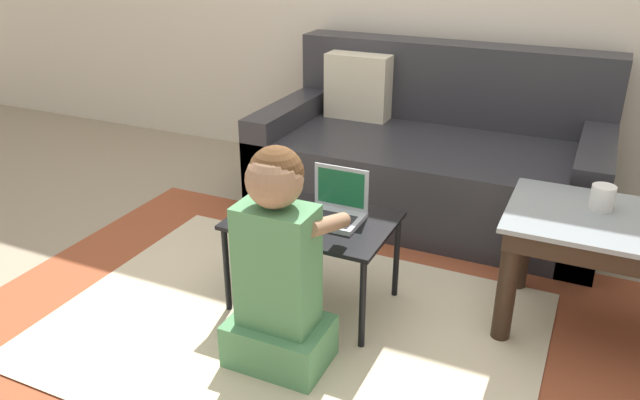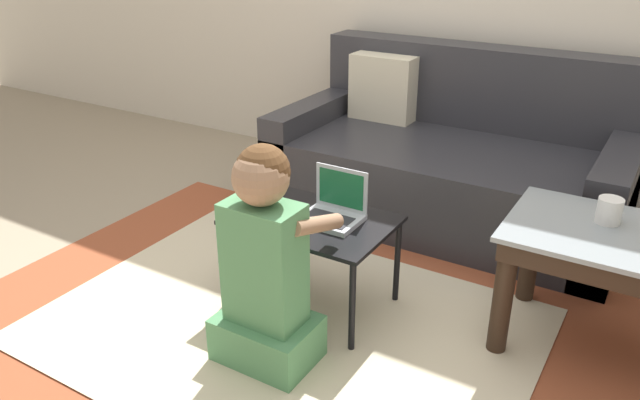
{
  "view_description": "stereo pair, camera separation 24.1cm",
  "coord_description": "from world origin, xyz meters",
  "px_view_note": "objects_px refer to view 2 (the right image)",
  "views": [
    {
      "loc": [
        0.92,
        -1.96,
        1.44
      ],
      "look_at": [
        -0.01,
        0.04,
        0.45
      ],
      "focal_mm": 35.0,
      "sensor_mm": 36.0,
      "label": 1
    },
    {
      "loc": [
        1.13,
        -1.84,
        1.44
      ],
      "look_at": [
        -0.01,
        0.04,
        0.45
      ],
      "focal_mm": 35.0,
      "sensor_mm": 36.0,
      "label": 2
    }
  ],
  "objects_px": {
    "couch": "(452,162)",
    "laptop_desk": "(312,228)",
    "laptop": "(333,212)",
    "cup_on_table": "(609,211)",
    "computer_mouse": "(289,211)",
    "person_seated": "(266,265)"
  },
  "relations": [
    {
      "from": "laptop",
      "to": "computer_mouse",
      "type": "bearing_deg",
      "value": -163.43
    },
    {
      "from": "couch",
      "to": "laptop",
      "type": "distance_m",
      "value": 1.12
    },
    {
      "from": "laptop",
      "to": "computer_mouse",
      "type": "xyz_separation_m",
      "value": [
        -0.17,
        -0.05,
        -0.02
      ]
    },
    {
      "from": "laptop_desk",
      "to": "person_seated",
      "type": "xyz_separation_m",
      "value": [
        0.05,
        -0.38,
        0.04
      ]
    },
    {
      "from": "laptop_desk",
      "to": "computer_mouse",
      "type": "height_order",
      "value": "computer_mouse"
    },
    {
      "from": "laptop",
      "to": "cup_on_table",
      "type": "relative_size",
      "value": 2.47
    },
    {
      "from": "couch",
      "to": "cup_on_table",
      "type": "xyz_separation_m",
      "value": [
        0.84,
        -0.79,
        0.24
      ]
    },
    {
      "from": "couch",
      "to": "computer_mouse",
      "type": "relative_size",
      "value": 15.07
    },
    {
      "from": "computer_mouse",
      "to": "cup_on_table",
      "type": "bearing_deg",
      "value": 18.78
    },
    {
      "from": "computer_mouse",
      "to": "cup_on_table",
      "type": "relative_size",
      "value": 1.27
    },
    {
      "from": "couch",
      "to": "computer_mouse",
      "type": "height_order",
      "value": "couch"
    },
    {
      "from": "couch",
      "to": "laptop_desk",
      "type": "bearing_deg",
      "value": -97.75
    },
    {
      "from": "laptop_desk",
      "to": "cup_on_table",
      "type": "xyz_separation_m",
      "value": [
        0.99,
        0.35,
        0.18
      ]
    },
    {
      "from": "couch",
      "to": "person_seated",
      "type": "distance_m",
      "value": 1.52
    },
    {
      "from": "person_seated",
      "to": "laptop",
      "type": "bearing_deg",
      "value": 86.65
    },
    {
      "from": "laptop_desk",
      "to": "couch",
      "type": "bearing_deg",
      "value": 82.25
    },
    {
      "from": "cup_on_table",
      "to": "computer_mouse",
      "type": "bearing_deg",
      "value": -161.22
    },
    {
      "from": "couch",
      "to": "laptop",
      "type": "bearing_deg",
      "value": -94.07
    },
    {
      "from": "computer_mouse",
      "to": "laptop",
      "type": "bearing_deg",
      "value": 16.57
    },
    {
      "from": "laptop",
      "to": "computer_mouse",
      "type": "height_order",
      "value": "laptop"
    },
    {
      "from": "laptop_desk",
      "to": "cup_on_table",
      "type": "bearing_deg",
      "value": 19.29
    },
    {
      "from": "person_seated",
      "to": "cup_on_table",
      "type": "xyz_separation_m",
      "value": [
        0.94,
        0.73,
        0.14
      ]
    }
  ]
}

